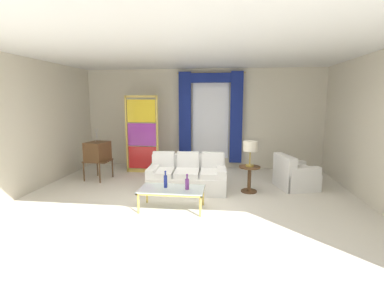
{
  "coord_description": "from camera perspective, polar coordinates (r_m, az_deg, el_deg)",
  "views": [
    {
      "loc": [
        0.77,
        -5.5,
        2.07
      ],
      "look_at": [
        -0.03,
        0.9,
        1.05
      ],
      "focal_mm": 26.05,
      "sensor_mm": 36.0,
      "label": 1
    }
  ],
  "objects": [
    {
      "name": "ground_plane",
      "position": [
        5.93,
        -0.79,
        -11.45
      ],
      "size": [
        16.0,
        16.0,
        0.0
      ],
      "primitive_type": "plane",
      "color": "silver"
    },
    {
      "name": "wall_rear",
      "position": [
        8.61,
        2.03,
        5.18
      ],
      "size": [
        8.0,
        0.12,
        3.0
      ],
      "primitive_type": "cube",
      "color": "beige",
      "rests_on": "ground"
    },
    {
      "name": "wall_left",
      "position": [
        7.56,
        -28.79,
        3.55
      ],
      "size": [
        0.12,
        7.0,
        3.0
      ],
      "primitive_type": "cube",
      "color": "beige",
      "rests_on": "ground"
    },
    {
      "name": "wall_right",
      "position": [
        6.77,
        32.42,
        2.76
      ],
      "size": [
        0.12,
        7.0,
        3.0
      ],
      "primitive_type": "cube",
      "color": "beige",
      "rests_on": "ground"
    },
    {
      "name": "ceiling_slab",
      "position": [
        6.42,
        0.19,
        17.49
      ],
      "size": [
        8.0,
        7.6,
        0.04
      ],
      "primitive_type": "cube",
      "color": "white"
    },
    {
      "name": "curtained_window",
      "position": [
        8.42,
        3.8,
        6.72
      ],
      "size": [
        2.0,
        0.17,
        2.7
      ],
      "color": "white",
      "rests_on": "ground"
    },
    {
      "name": "couch_white_long",
      "position": [
        6.52,
        -0.93,
        -6.72
      ],
      "size": [
        1.81,
        1.02,
        0.86
      ],
      "color": "white",
      "rests_on": "ground"
    },
    {
      "name": "coffee_table",
      "position": [
        5.37,
        -4.16,
        -9.45
      ],
      "size": [
        1.22,
        0.64,
        0.41
      ],
      "color": "silver",
      "rests_on": "ground"
    },
    {
      "name": "bottle_blue_decanter",
      "position": [
        5.39,
        -5.45,
        -7.48
      ],
      "size": [
        0.07,
        0.07,
        0.33
      ],
      "color": "navy",
      "rests_on": "coffee_table"
    },
    {
      "name": "bottle_crystal_tall",
      "position": [
        5.27,
        -1.01,
        -8.03
      ],
      "size": [
        0.07,
        0.07,
        0.3
      ],
      "color": "#753384",
      "rests_on": "coffee_table"
    },
    {
      "name": "vintage_tv",
      "position": [
        7.67,
        -18.78,
        -1.58
      ],
      "size": [
        0.62,
        0.67,
        1.35
      ],
      "color": "brown",
      "rests_on": "ground"
    },
    {
      "name": "armchair_white",
      "position": [
        7.06,
        20.14,
        -6.2
      ],
      "size": [
        1.01,
        0.99,
        0.8
      ],
      "color": "white",
      "rests_on": "ground"
    },
    {
      "name": "stained_glass_divider",
      "position": [
        8.05,
        -10.22,
        1.61
      ],
      "size": [
        0.95,
        0.05,
        2.2
      ],
      "color": "gold",
      "rests_on": "ground"
    },
    {
      "name": "peacock_figurine",
      "position": [
        7.73,
        -7.29,
        -4.94
      ],
      "size": [
        0.44,
        0.6,
        0.5
      ],
      "color": "beige",
      "rests_on": "ground"
    },
    {
      "name": "round_side_table",
      "position": [
        6.48,
        11.66,
        -6.56
      ],
      "size": [
        0.48,
        0.48,
        0.59
      ],
      "color": "brown",
      "rests_on": "ground"
    },
    {
      "name": "table_lamp_brass",
      "position": [
        6.33,
        11.85,
        -0.68
      ],
      "size": [
        0.32,
        0.32,
        0.57
      ],
      "color": "#B29338",
      "rests_on": "round_side_table"
    }
  ]
}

